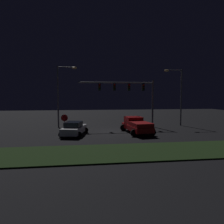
# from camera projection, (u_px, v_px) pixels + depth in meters

# --- Properties ---
(ground_plane) EXTENTS (80.00, 80.00, 0.00)m
(ground_plane) POSITION_uv_depth(u_px,v_px,m) (112.00, 131.00, 25.42)
(ground_plane) COLOR black
(grass_median) EXTENTS (22.74, 5.08, 0.10)m
(grass_median) POSITION_uv_depth(u_px,v_px,m) (129.00, 152.00, 15.66)
(grass_median) COLOR black
(grass_median) RESTS_ON ground_plane
(pickup_truck) EXTENTS (3.26, 5.58, 1.80)m
(pickup_truck) POSITION_uv_depth(u_px,v_px,m) (136.00, 124.00, 24.02)
(pickup_truck) COLOR maroon
(pickup_truck) RESTS_ON ground_plane
(car_sedan) EXTENTS (3.13, 4.70, 1.51)m
(car_sedan) POSITION_uv_depth(u_px,v_px,m) (74.00, 129.00, 22.60)
(car_sedan) COLOR silver
(car_sedan) RESTS_ON ground_plane
(traffic_signal_gantry) EXTENTS (10.32, 0.56, 6.50)m
(traffic_signal_gantry) POSITION_uv_depth(u_px,v_px,m) (129.00, 91.00, 28.06)
(traffic_signal_gantry) COLOR slate
(traffic_signal_gantry) RESTS_ON ground_plane
(street_lamp_left) EXTENTS (2.70, 0.44, 8.38)m
(street_lamp_left) POSITION_uv_depth(u_px,v_px,m) (62.00, 89.00, 28.18)
(street_lamp_left) COLOR slate
(street_lamp_left) RESTS_ON ground_plane
(street_lamp_right) EXTENTS (2.77, 0.44, 8.15)m
(street_lamp_right) POSITION_uv_depth(u_px,v_px,m) (178.00, 90.00, 29.80)
(street_lamp_right) COLOR slate
(street_lamp_right) RESTS_ON ground_plane
(stop_sign) EXTENTS (0.76, 0.08, 2.23)m
(stop_sign) POSITION_uv_depth(u_px,v_px,m) (64.00, 120.00, 23.19)
(stop_sign) COLOR slate
(stop_sign) RESTS_ON ground_plane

